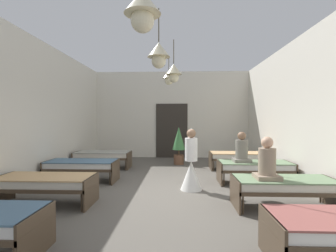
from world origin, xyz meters
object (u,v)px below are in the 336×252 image
Objects in this scene: patient_seated_secondary at (242,151)px; potted_plant at (179,143)px; bed_left_row_3 at (103,156)px; nurse_near_aisle at (191,168)px; bed_left_row_1 at (45,183)px; bed_right_row_1 at (284,185)px; bed_left_row_2 at (82,165)px; bed_right_row_2 at (255,167)px; patient_seated_primary at (267,163)px; bed_right_row_3 at (238,156)px.

potted_plant is (-1.67, 2.77, -0.04)m from patient_seated_secondary.
bed_left_row_3 is 3.93m from nurse_near_aisle.
potted_plant is at bearing 60.32° from bed_left_row_1.
nurse_near_aisle is at bearing 22.11° from bed_left_row_1.
bed_right_row_1 and bed_left_row_2 have the same top height.
bed_right_row_2 is 2.38× the size of patient_seated_secondary.
potted_plant is at bearing 17.75° from bed_left_row_3.
bed_left_row_1 is at bearing -90.00° from bed_left_row_3.
bed_left_row_2 is 2.38× the size of patient_seated_secondary.
bed_right_row_1 is (4.67, 0.00, 0.00)m from bed_left_row_1.
patient_seated_secondary reaches higher than bed_left_row_1.
patient_seated_secondary is (-0.35, 1.87, 0.43)m from bed_right_row_1.
patient_seated_primary reaches higher than bed_left_row_2.
bed_right_row_3 is 2.22m from potted_plant.
potted_plant is at bearing 126.31° from bed_right_row_2.
nurse_near_aisle is 1.05× the size of potted_plant.
bed_left_row_1 is 2.38× the size of patient_seated_secondary.
patient_seated_secondary reaches higher than bed_left_row_3.
bed_right_row_3 is (0.00, 3.80, 0.00)m from bed_right_row_1.
bed_right_row_2 is at bearing 90.00° from bed_right_row_1.
patient_seated_secondary is at bearing 23.46° from bed_left_row_1.
bed_right_row_2 is at bearing 4.32° from patient_seated_secondary.
bed_left_row_2 is at bearing -8.51° from nurse_near_aisle.
potted_plant is (-1.67, 4.70, -0.04)m from patient_seated_primary.
bed_right_row_1 and bed_left_row_3 have the same top height.
bed_left_row_2 is at bearing 157.85° from bed_right_row_1.
nurse_near_aisle is at bearing -41.41° from bed_left_row_3.
patient_seated_secondary is (1.37, 0.68, 0.34)m from nurse_near_aisle.
potted_plant reaches higher than bed_right_row_2.
bed_right_row_3 is at bearing 90.00° from bed_right_row_1.
bed_right_row_2 is at bearing 0.00° from bed_left_row_2.
patient_seated_secondary is (-0.35, -0.03, 0.43)m from bed_right_row_2.
patient_seated_primary reaches higher than bed_left_row_1.
bed_left_row_1 is 3.80m from bed_left_row_3.
patient_seated_primary is 0.57× the size of potted_plant.
nurse_near_aisle is (2.95, -2.60, 0.09)m from bed_left_row_3.
nurse_near_aisle reaches higher than bed_right_row_2.
potted_plant reaches higher than bed_right_row_1.
patient_seated_secondary is 3.24m from potted_plant.
bed_left_row_1 is at bearing -119.68° from potted_plant.
patient_seated_secondary is (4.32, -0.03, 0.43)m from bed_left_row_2.
bed_right_row_3 is (4.67, 3.80, 0.00)m from bed_left_row_1.
bed_left_row_1 and bed_right_row_3 have the same top height.
bed_left_row_1 and bed_right_row_2 have the same top height.
bed_right_row_1 is at bearing -90.00° from bed_right_row_2.
bed_left_row_2 and bed_right_row_2 have the same top height.
bed_left_row_1 is 1.00× the size of bed_right_row_2.
bed_left_row_3 is 1.34× the size of potted_plant.
nurse_near_aisle reaches higher than bed_right_row_1.
bed_right_row_1 is 3.80m from bed_right_row_3.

